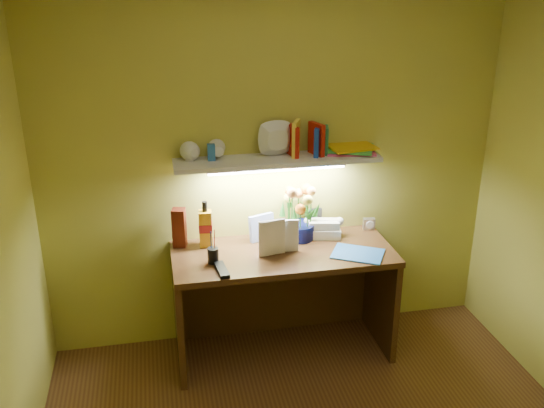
{
  "coord_description": "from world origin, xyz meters",
  "views": [
    {
      "loc": [
        -0.76,
        -2.17,
        2.43
      ],
      "look_at": [
        -0.04,
        1.35,
        1.02
      ],
      "focal_mm": 40.0,
      "sensor_mm": 36.0,
      "label": 1
    }
  ],
  "objects_px": {
    "telephone": "(324,227)",
    "flower_bouquet": "(299,213)",
    "desk": "(283,303)",
    "whisky_bottle": "(205,224)",
    "desk_clock": "(369,224)"
  },
  "relations": [
    {
      "from": "whisky_bottle",
      "to": "desk_clock",
      "type": "bearing_deg",
      "value": 1.92
    },
    {
      "from": "desk",
      "to": "flower_bouquet",
      "type": "relative_size",
      "value": 3.9
    },
    {
      "from": "desk_clock",
      "to": "flower_bouquet",
      "type": "bearing_deg",
      "value": -166.37
    },
    {
      "from": "desk_clock",
      "to": "whisky_bottle",
      "type": "relative_size",
      "value": 0.26
    },
    {
      "from": "desk",
      "to": "desk_clock",
      "type": "height_order",
      "value": "desk_clock"
    },
    {
      "from": "telephone",
      "to": "flower_bouquet",
      "type": "bearing_deg",
      "value": -166.59
    },
    {
      "from": "telephone",
      "to": "whisky_bottle",
      "type": "bearing_deg",
      "value": -167.98
    },
    {
      "from": "desk_clock",
      "to": "whisky_bottle",
      "type": "distance_m",
      "value": 1.12
    },
    {
      "from": "desk",
      "to": "whisky_bottle",
      "type": "distance_m",
      "value": 0.73
    },
    {
      "from": "desk",
      "to": "telephone",
      "type": "bearing_deg",
      "value": 29.74
    },
    {
      "from": "desk_clock",
      "to": "whisky_bottle",
      "type": "height_order",
      "value": "whisky_bottle"
    },
    {
      "from": "flower_bouquet",
      "to": "desk",
      "type": "bearing_deg",
      "value": -129.33
    },
    {
      "from": "desk",
      "to": "telephone",
      "type": "relative_size",
      "value": 6.38
    },
    {
      "from": "flower_bouquet",
      "to": "whisky_bottle",
      "type": "bearing_deg",
      "value": 179.29
    },
    {
      "from": "desk",
      "to": "whisky_bottle",
      "type": "bearing_deg",
      "value": 158.45
    }
  ]
}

